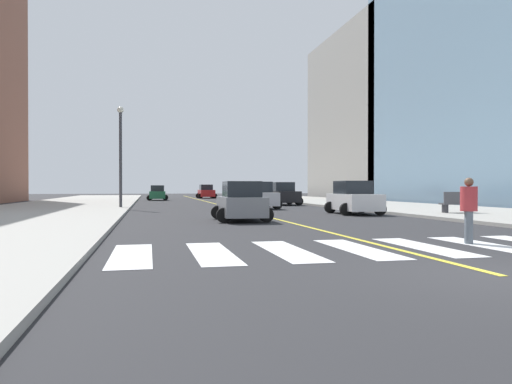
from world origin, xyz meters
name	(u,v)px	position (x,y,z in m)	size (l,w,h in m)	color
ground_plane	(504,276)	(0.00, 0.00, 0.00)	(220.00, 220.00, 0.00)	#28282B
sidewalk_kerb_east	(446,210)	(12.20, 20.00, 0.07)	(10.00, 120.00, 0.15)	#9E9B93
sidewalk_kerb_west	(25,215)	(-12.20, 20.00, 0.07)	(10.00, 120.00, 0.15)	#9E9B93
crosswalk_paint	(391,248)	(0.00, 4.00, 0.01)	(13.50, 4.00, 0.01)	silver
lane_divider_paint	(211,203)	(0.00, 40.00, 0.01)	(0.16, 80.00, 0.01)	yellow
parking_garage_concrete	(395,117)	(28.35, 56.64, 11.53)	(18.00, 24.00, 23.05)	#9E9B93
car_white_nearest	(354,199)	(5.41, 18.56, 0.88)	(2.74, 4.28, 1.88)	silver
car_red_second	(206,192)	(1.74, 59.46, 0.88)	(2.67, 4.23, 1.88)	red
car_gray_third	(241,202)	(-1.85, 14.47, 0.83)	(2.58, 4.05, 1.78)	slate
car_black_fourth	(283,194)	(5.27, 33.10, 0.91)	(2.75, 4.38, 1.95)	black
car_green_fifth	(158,193)	(-4.94, 50.22, 0.81)	(2.52, 3.94, 1.73)	#236B42
car_silver_sixth	(258,196)	(1.65, 26.48, 0.89)	(2.73, 4.31, 1.91)	#B7B7BC
car_blue_seventh	(258,193)	(5.00, 41.46, 0.90)	(2.78, 4.37, 1.93)	#2D479E
park_bench	(457,203)	(10.28, 16.07, 0.69)	(1.81, 0.60, 1.12)	#47474C
pedestrian_crossing	(469,207)	(2.49, 4.38, 0.98)	(0.44, 0.44, 1.78)	slate
street_lamp	(121,147)	(-7.83, 27.66, 4.27)	(0.44, 0.44, 6.92)	#38383D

